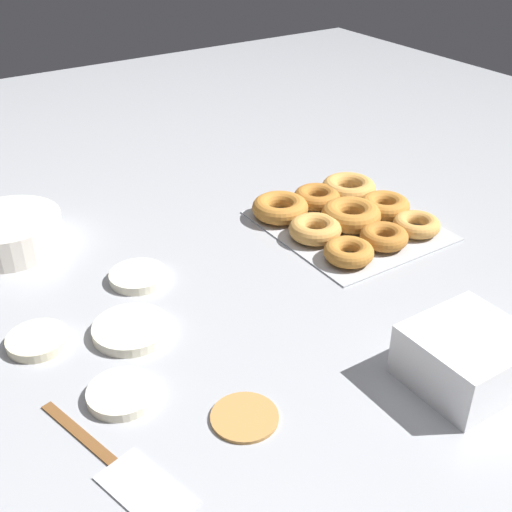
% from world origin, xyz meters
% --- Properties ---
extents(ground_plane, '(3.00, 3.00, 0.00)m').
position_xyz_m(ground_plane, '(0.00, 0.00, 0.00)').
color(ground_plane, '#9EA0A5').
extents(pancake_0, '(0.12, 0.12, 0.02)m').
position_xyz_m(pancake_0, '(0.02, 0.12, 0.01)').
color(pancake_0, silver).
rests_on(pancake_0, ground_plane).
extents(pancake_1, '(0.09, 0.09, 0.01)m').
position_xyz_m(pancake_1, '(-0.22, 0.07, 0.00)').
color(pancake_1, '#B27F42').
rests_on(pancake_1, ground_plane).
extents(pancake_2, '(0.09, 0.09, 0.01)m').
position_xyz_m(pancake_2, '(0.07, 0.24, 0.01)').
color(pancake_2, beige).
rests_on(pancake_2, ground_plane).
extents(pancake_3, '(0.10, 0.10, 0.02)m').
position_xyz_m(pancake_3, '(0.15, 0.05, 0.01)').
color(pancake_3, silver).
rests_on(pancake_3, ground_plane).
extents(pancake_4, '(0.09, 0.09, 0.01)m').
position_xyz_m(pancake_4, '(-0.10, 0.18, 0.01)').
color(pancake_4, silver).
rests_on(pancake_4, ground_plane).
extents(donut_tray, '(0.32, 0.29, 0.04)m').
position_xyz_m(donut_tray, '(0.11, -0.37, 0.02)').
color(donut_tray, '#ADAFB5').
rests_on(donut_tray, ground_plane).
extents(batter_bowl, '(0.19, 0.19, 0.06)m').
position_xyz_m(batter_bowl, '(0.38, 0.20, 0.03)').
color(batter_bowl, silver).
rests_on(batter_bowl, ground_plane).
extents(container_stack, '(0.14, 0.15, 0.08)m').
position_xyz_m(container_stack, '(-0.32, -0.22, 0.04)').
color(container_stack, white).
rests_on(container_stack, ground_plane).
extents(spatula, '(0.26, 0.10, 0.01)m').
position_xyz_m(spatula, '(-0.22, 0.23, 0.00)').
color(spatula, brown).
rests_on(spatula, ground_plane).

